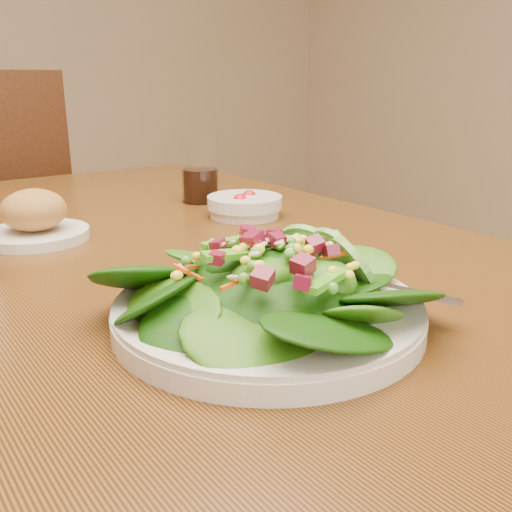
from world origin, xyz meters
name	(u,v)px	position (x,y,z in m)	size (l,w,h in m)	color
dining_table	(155,310)	(0.00, 0.00, 0.65)	(0.90, 1.40, 0.75)	brown
salad_plate	(276,291)	(-0.02, -0.32, 0.78)	(0.31, 0.31, 0.09)	silver
bread_plate	(35,220)	(-0.12, 0.13, 0.78)	(0.15, 0.15, 0.08)	silver
tomato_bowl	(245,206)	(0.22, 0.07, 0.77)	(0.13, 0.13, 0.04)	silver
drinking_glass	(200,174)	(0.22, 0.22, 0.81)	(0.07, 0.07, 0.13)	silver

